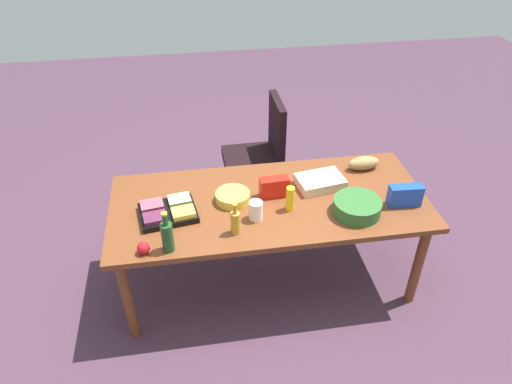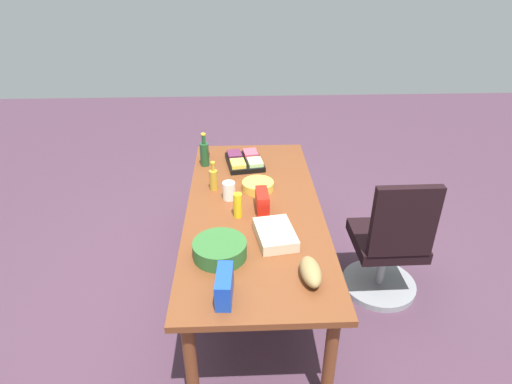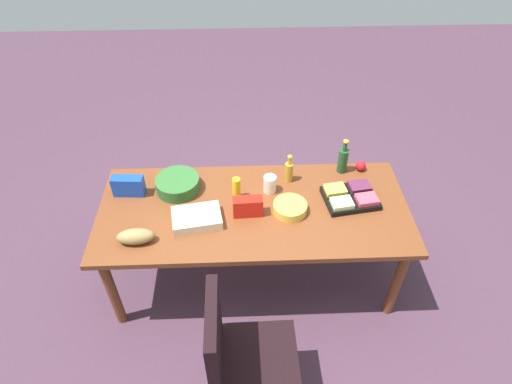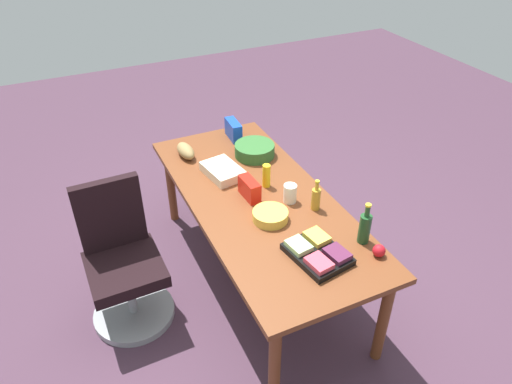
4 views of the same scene
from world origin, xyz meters
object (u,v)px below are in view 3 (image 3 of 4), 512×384
(chip_bag_red, at_px, (248,207))
(chip_bag_blue, at_px, (128,186))
(mustard_bottle, at_px, (237,189))
(sheet_cake, at_px, (197,218))
(conference_table, at_px, (254,216))
(office_chair, at_px, (246,368))
(dressing_bottle, at_px, (289,171))
(bread_loaf, at_px, (136,237))
(apple_red, at_px, (361,166))
(fruit_platter, at_px, (350,197))
(wine_bottle, at_px, (343,160))
(salad_bowl, at_px, (178,184))
(chip_bowl, at_px, (290,208))
(mayo_jar, at_px, (270,184))

(chip_bag_red, bearing_deg, chip_bag_blue, 164.22)
(mustard_bottle, bearing_deg, sheet_cake, -139.58)
(sheet_cake, relative_size, mustard_bottle, 1.85)
(conference_table, distance_m, office_chair, 1.01)
(conference_table, relative_size, dressing_bottle, 9.60)
(office_chair, distance_m, bread_loaf, 1.05)
(chip_bag_blue, bearing_deg, apple_red, 6.79)
(office_chair, relative_size, sheet_cake, 3.16)
(fruit_platter, height_order, mustard_bottle, mustard_bottle)
(office_chair, distance_m, chip_bag_red, 1.00)
(wine_bottle, distance_m, apple_red, 0.16)
(office_chair, xyz_separation_m, sheet_cake, (-0.30, 0.85, 0.38))
(salad_bowl, relative_size, mustard_bottle, 1.80)
(chip_bowl, bearing_deg, dressing_bottle, 86.37)
(bread_loaf, bearing_deg, wine_bottle, 24.55)
(chip_bag_blue, distance_m, salad_bowl, 0.34)
(chip_bag_red, distance_m, apple_red, 0.97)
(dressing_bottle, bearing_deg, wine_bottle, 12.52)
(chip_bag_blue, distance_m, chip_bag_red, 0.87)
(conference_table, bearing_deg, sheet_cake, -163.08)
(office_chair, xyz_separation_m, dressing_bottle, (0.34, 1.25, 0.43))
(sheet_cake, height_order, bread_loaf, bread_loaf)
(chip_bowl, distance_m, dressing_bottle, 0.33)
(office_chair, distance_m, dressing_bottle, 1.37)
(conference_table, distance_m, bread_loaf, 0.81)
(apple_red, bearing_deg, chip_bag_blue, -173.21)
(chip_bag_blue, bearing_deg, fruit_platter, -4.75)
(mayo_jar, bearing_deg, dressing_bottle, 38.01)
(fruit_platter, bearing_deg, mustard_bottle, 175.76)
(mayo_jar, bearing_deg, conference_table, -124.96)
(fruit_platter, bearing_deg, dressing_bottle, 150.39)
(wine_bottle, height_order, mustard_bottle, wine_bottle)
(chip_bag_blue, relative_size, bread_loaf, 0.92)
(office_chair, bearing_deg, sheet_cake, 109.65)
(fruit_platter, relative_size, bread_loaf, 1.66)
(chip_bag_red, distance_m, bread_loaf, 0.75)
(chip_bag_red, xyz_separation_m, sheet_cake, (-0.34, -0.06, -0.03))
(chip_bag_blue, height_order, dressing_bottle, dressing_bottle)
(conference_table, xyz_separation_m, chip_bag_blue, (-0.88, 0.18, 0.15))
(chip_bowl, distance_m, mayo_jar, 0.25)
(chip_bag_red, relative_size, mustard_bottle, 1.16)
(office_chair, relative_size, mustard_bottle, 5.84)
(chip_bowl, height_order, wine_bottle, wine_bottle)
(mayo_jar, bearing_deg, chip_bag_blue, 179.51)
(fruit_platter, distance_m, chip_bag_red, 0.73)
(chip_bag_blue, xyz_separation_m, dressing_bottle, (1.14, 0.11, 0.01))
(salad_bowl, bearing_deg, bread_loaf, -113.83)
(wine_bottle, bearing_deg, mayo_jar, -159.77)
(office_chair, bearing_deg, salad_bowl, 111.21)
(chip_bowl, bearing_deg, chip_bag_blue, 168.93)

